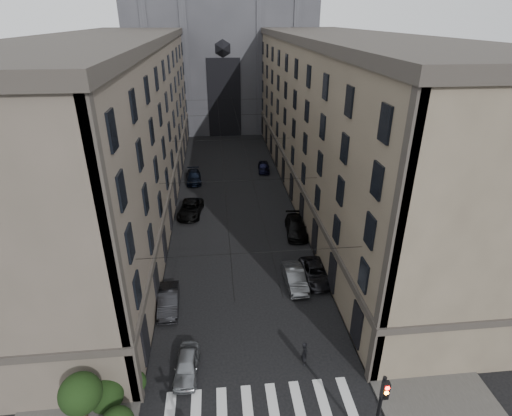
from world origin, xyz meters
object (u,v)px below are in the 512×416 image
object	(u,v)px
gothic_tower	(221,32)
traffic_light_right	(380,406)
car_right_midfar	(296,227)
car_right_far	(264,167)
car_right_midnear	(315,273)
car_left_midnear	(168,301)
car_left_far	(194,177)
pedestrian	(304,353)
car_left_midfar	(190,209)
car_right_near	(295,278)
car_left_near	(187,365)

from	to	relation	value
gothic_tower	traffic_light_right	bearing A→B (deg)	-85.62
car_right_midfar	car_right_far	xyz separation A→B (m)	(-1.13, 18.79, -0.07)
car_right_midnear	car_right_far	distance (m)	27.00
car_left_midnear	car_left_far	xyz separation A→B (m)	(0.97, 26.47, -0.02)
gothic_tower	pedestrian	distance (m)	69.14
car_left_midfar	car_right_midfar	size ratio (longest dim) A/B	1.03
traffic_light_right	car_left_midfar	size ratio (longest dim) A/B	0.98
car_left_midnear	car_right_midnear	distance (m)	12.54
car_right_midnear	pedestrian	distance (m)	9.51
car_left_midnear	car_right_near	size ratio (longest dim) A/B	0.97
car_left_midnear	car_right_far	size ratio (longest dim) A/B	1.09
car_right_far	pedestrian	world-z (taller)	pedestrian
car_right_midnear	car_right_near	bearing A→B (deg)	-163.50
gothic_tower	car_left_midnear	world-z (taller)	gothic_tower
gothic_tower	car_left_far	distance (m)	38.41
gothic_tower	car_left_near	bearing A→B (deg)	-93.74
gothic_tower	car_left_midfar	distance (m)	47.68
car_left_far	gothic_tower	bearing A→B (deg)	77.75
car_left_near	car_right_far	bearing A→B (deg)	79.55
car_left_near	car_left_midfar	xyz separation A→B (m)	(-0.76, 22.73, 0.10)
pedestrian	gothic_tower	bearing A→B (deg)	0.49
traffic_light_right	car_left_midfar	bearing A→B (deg)	110.45
car_left_near	car_right_near	distance (m)	12.04
car_left_midnear	car_left_midfar	distance (m)	16.27
gothic_tower	car_right_midnear	distance (m)	60.71
car_right_midnear	car_right_midfar	size ratio (longest dim) A/B	0.92
car_right_near	car_right_midnear	distance (m)	2.04
car_right_midnear	car_left_midnear	bearing A→B (deg)	-169.36
car_left_far	car_right_far	distance (m)	10.52
car_left_midfar	car_right_midnear	size ratio (longest dim) A/B	1.12
car_right_near	car_right_midnear	size ratio (longest dim) A/B	0.95
car_left_midfar	car_right_midnear	world-z (taller)	car_left_midfar
car_left_midnear	car_right_midfar	size ratio (longest dim) A/B	0.85
gothic_tower	car_left_near	distance (m)	69.26
traffic_light_right	car_left_midnear	size ratio (longest dim) A/B	1.19
car_right_near	pedestrian	xyz separation A→B (m)	(-0.98, -8.43, 0.14)
car_right_midnear	car_right_far	world-z (taller)	car_right_far
car_left_midfar	car_left_far	bearing A→B (deg)	97.24
car_right_near	car_right_midfar	bearing A→B (deg)	75.88
gothic_tower	car_right_midfar	size ratio (longest dim) A/B	11.24
car_left_far	traffic_light_right	bearing A→B (deg)	-78.24
car_left_midnear	car_left_far	distance (m)	26.49
traffic_light_right	car_right_midfar	xyz separation A→B (m)	(0.44, 23.31, -2.54)
car_left_far	car_right_midfar	bearing A→B (deg)	-58.21
gothic_tower	car_left_midfar	world-z (taller)	gothic_tower
car_left_midfar	car_left_far	world-z (taller)	car_left_midfar
car_left_far	car_right_midfar	size ratio (longest dim) A/B	0.93
car_left_far	pedestrian	xyz separation A→B (m)	(8.38, -32.96, 0.18)
pedestrian	car_left_midfar	bearing A→B (deg)	17.94
car_right_far	traffic_light_right	bearing A→B (deg)	-84.65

